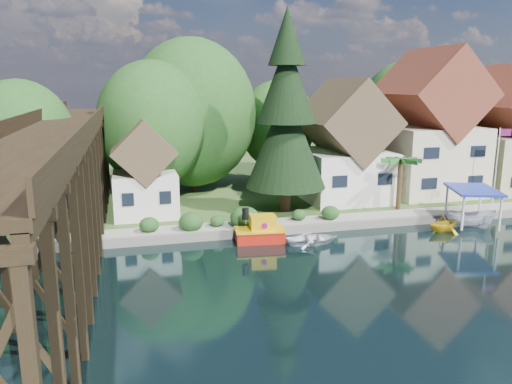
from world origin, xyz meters
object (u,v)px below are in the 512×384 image
(house_center, at_px, (429,132))
(boat_yellow, at_px, (444,222))
(house_right, at_px, (510,137))
(palm_tree, at_px, (401,162))
(boat_white_a, at_px, (313,238))
(trestle_bridge, at_px, (64,181))
(house_left, at_px, (344,149))
(tugboat, at_px, (260,231))
(boat_canopy, at_px, (472,210))
(conifer, at_px, (286,116))
(flagpole, at_px, (499,159))
(shed, at_px, (145,175))

(house_center, distance_m, boat_yellow, 13.23)
(house_right, height_order, palm_tree, house_right)
(house_right, height_order, boat_white_a, house_right)
(house_right, relative_size, boat_yellow, 4.48)
(trestle_bridge, relative_size, house_left, 4.01)
(house_right, height_order, tugboat, house_right)
(trestle_bridge, xyz_separation_m, boat_canopy, (29.59, 1.14, -4.03))
(boat_white_a, bearing_deg, conifer, -2.56)
(house_right, bearing_deg, house_left, -180.00)
(conifer, xyz_separation_m, boat_yellow, (10.35, -7.33, -7.71))
(palm_tree, relative_size, boat_white_a, 1.26)
(flagpole, relative_size, tugboat, 1.88)
(flagpole, bearing_deg, house_center, 107.49)
(boat_yellow, bearing_deg, palm_tree, 0.02)
(house_right, xyz_separation_m, boat_white_a, (-24.90, -10.48, -5.39))
(trestle_bridge, height_order, palm_tree, trestle_bridge)
(tugboat, bearing_deg, house_left, 41.57)
(house_right, xyz_separation_m, shed, (-36.00, -1.50, -1.95))
(house_left, relative_size, shed, 1.40)
(conifer, bearing_deg, boat_yellow, -35.31)
(house_left, height_order, house_center, house_center)
(shed, distance_m, palm_tree, 21.22)
(house_center, bearing_deg, conifer, -167.55)
(shed, xyz_separation_m, boat_white_a, (11.10, -8.98, -3.44))
(house_left, height_order, boat_white_a, house_left)
(trestle_bridge, height_order, tugboat, trestle_bridge)
(palm_tree, bearing_deg, conifer, 167.56)
(trestle_bridge, height_order, shed, trestle_bridge)
(house_center, relative_size, boat_white_a, 3.74)
(flagpole, bearing_deg, shed, 170.13)
(boat_canopy, bearing_deg, shed, 161.59)
(house_left, distance_m, palm_tree, 5.83)
(house_center, distance_m, house_right, 9.04)
(trestle_bridge, distance_m, house_left, 25.42)
(house_left, height_order, conifer, conifer)
(boat_white_a, bearing_deg, palm_tree, -60.80)
(flagpole, height_order, tugboat, flagpole)
(trestle_bridge, distance_m, conifer, 18.51)
(trestle_bridge, distance_m, house_center, 33.96)
(tugboat, bearing_deg, flagpole, 6.90)
(shed, xyz_separation_m, boat_canopy, (24.59, -8.18, -2.51))
(palm_tree, relative_size, boat_yellow, 1.68)
(conifer, xyz_separation_m, tugboat, (-3.83, -6.27, -7.68))
(trestle_bridge, bearing_deg, boat_white_a, 1.25)
(trestle_bridge, xyz_separation_m, tugboat, (12.62, 1.62, -4.59))
(flagpole, xyz_separation_m, boat_yellow, (-7.43, -3.67, -4.00))
(house_center, relative_size, boat_canopy, 2.49)
(house_center, distance_m, conifer, 16.05)
(shed, bearing_deg, flagpole, -9.87)
(tugboat, distance_m, boat_yellow, 14.22)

